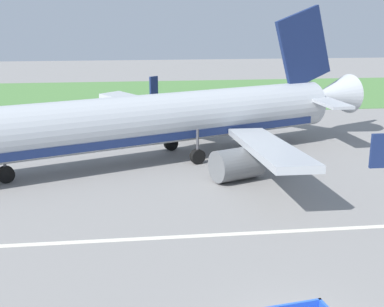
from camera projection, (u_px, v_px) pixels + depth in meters
The scene contains 3 objects.
grass_strip at pixel (170, 94), 69.22m from camera, with size 220.00×28.00×0.06m, color #518442.
apron_stripe at pixel (243, 234), 25.01m from camera, with size 120.00×0.36×0.01m, color silver.
airplane at pixel (166, 119), 37.15m from camera, with size 36.19×29.50×11.34m.
Camera 1 is at (-5.33, -14.03, 10.50)m, focal length 47.02 mm.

